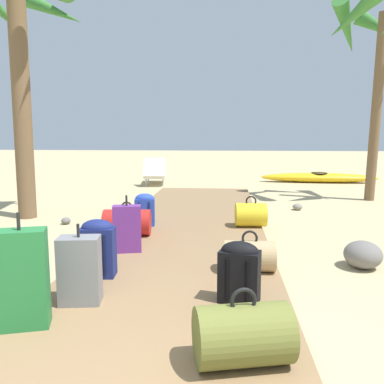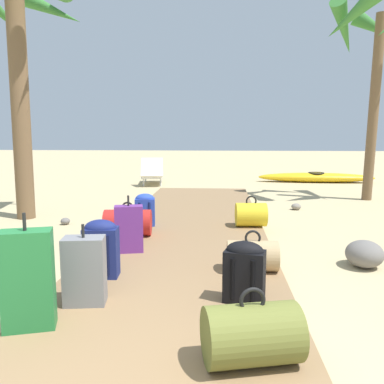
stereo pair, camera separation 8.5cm
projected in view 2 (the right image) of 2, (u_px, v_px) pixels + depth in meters
ground_plane at (185, 249)px, 5.13m from camera, size 60.00×60.00×0.00m
boardwalk at (190, 230)px, 5.97m from camera, size 2.17×8.61×0.08m
suitcase_grey at (85, 271)px, 3.25m from camera, size 0.36×0.25×0.67m
suitcase_green at (28, 280)px, 2.82m from camera, size 0.39×0.28×0.84m
duffel_bag_red at (128, 223)px, 5.46m from camera, size 0.66×0.41×0.47m
duffel_bag_olive at (252, 334)px, 2.41m from camera, size 0.64×0.49×0.48m
backpack_navy at (101, 247)px, 3.87m from camera, size 0.34×0.25×0.57m
duffel_bag_tan at (252, 256)px, 4.06m from camera, size 0.52×0.32×0.42m
backpack_blue at (145, 209)px, 6.05m from camera, size 0.32×0.26×0.49m
duffel_bag_yellow at (251, 215)px, 6.00m from camera, size 0.48×0.39×0.47m
suitcase_purple at (129, 229)px, 4.69m from camera, size 0.36×0.23×0.68m
backpack_black at (244, 270)px, 3.29m from camera, size 0.37×0.27×0.52m
palm_tree_far_left at (18, 29)px, 6.63m from camera, size 2.16×2.25×4.21m
palm_tree_far_right at (377, 36)px, 8.29m from camera, size 2.08×2.11×4.33m
lounge_chair at (153, 173)px, 11.57m from camera, size 0.80×1.61×0.79m
kayak at (316, 177)px, 12.12m from camera, size 3.49×0.76×0.30m
rock_right_near at (364, 254)px, 4.41m from camera, size 0.46×0.49×0.30m
rock_left_far at (65, 221)px, 6.49m from camera, size 0.16×0.17×0.11m
rock_right_far at (296, 207)px, 7.75m from camera, size 0.25×0.25×0.12m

